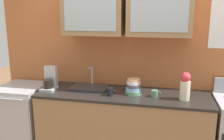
{
  "coord_description": "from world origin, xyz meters",
  "views": [
    {
      "loc": [
        0.48,
        -2.79,
        1.87
      ],
      "look_at": [
        -0.13,
        0.0,
        1.2
      ],
      "focal_mm": 39.9,
      "sensor_mm": 36.0,
      "label": 1
    }
  ],
  "objects_px": {
    "cup_near_sink": "(110,92)",
    "dishwasher": "(24,119)",
    "coffee_maker": "(50,81)",
    "sink_faucet": "(90,87)",
    "vase": "(185,86)",
    "cup_near_bowls": "(155,93)",
    "bowl_stack": "(134,87)"
  },
  "relations": [
    {
      "from": "cup_near_sink",
      "to": "dishwasher",
      "type": "xyz_separation_m",
      "value": [
        -1.23,
        0.12,
        -0.51
      ]
    },
    {
      "from": "cup_near_sink",
      "to": "coffee_maker",
      "type": "bearing_deg",
      "value": 174.28
    },
    {
      "from": "sink_faucet",
      "to": "vase",
      "type": "bearing_deg",
      "value": -8.12
    },
    {
      "from": "vase",
      "to": "cup_near_bowls",
      "type": "relative_size",
      "value": 2.83
    },
    {
      "from": "vase",
      "to": "cup_near_sink",
      "type": "height_order",
      "value": "vase"
    },
    {
      "from": "cup_near_sink",
      "to": "cup_near_bowls",
      "type": "distance_m",
      "value": 0.51
    },
    {
      "from": "bowl_stack",
      "to": "vase",
      "type": "height_order",
      "value": "vase"
    },
    {
      "from": "cup_near_sink",
      "to": "coffee_maker",
      "type": "distance_m",
      "value": 0.8
    },
    {
      "from": "vase",
      "to": "coffee_maker",
      "type": "height_order",
      "value": "vase"
    },
    {
      "from": "sink_faucet",
      "to": "vase",
      "type": "height_order",
      "value": "vase"
    },
    {
      "from": "bowl_stack",
      "to": "dishwasher",
      "type": "height_order",
      "value": "bowl_stack"
    },
    {
      "from": "bowl_stack",
      "to": "cup_near_sink",
      "type": "xyz_separation_m",
      "value": [
        -0.26,
        -0.13,
        -0.04
      ]
    },
    {
      "from": "cup_near_bowls",
      "to": "coffee_maker",
      "type": "xyz_separation_m",
      "value": [
        -1.29,
        0.0,
        0.07
      ]
    },
    {
      "from": "cup_near_bowls",
      "to": "bowl_stack",
      "type": "bearing_deg",
      "value": 167.67
    },
    {
      "from": "cup_near_sink",
      "to": "cup_near_bowls",
      "type": "height_order",
      "value": "cup_near_sink"
    },
    {
      "from": "cup_near_bowls",
      "to": "coffee_maker",
      "type": "relative_size",
      "value": 0.38
    },
    {
      "from": "vase",
      "to": "dishwasher",
      "type": "bearing_deg",
      "value": 177.96
    },
    {
      "from": "vase",
      "to": "bowl_stack",
      "type": "bearing_deg",
      "value": 171.94
    },
    {
      "from": "sink_faucet",
      "to": "bowl_stack",
      "type": "xyz_separation_m",
      "value": [
        0.57,
        -0.08,
        0.06
      ]
    },
    {
      "from": "sink_faucet",
      "to": "bowl_stack",
      "type": "distance_m",
      "value": 0.58
    },
    {
      "from": "sink_faucet",
      "to": "coffee_maker",
      "type": "height_order",
      "value": "coffee_maker"
    },
    {
      "from": "bowl_stack",
      "to": "vase",
      "type": "distance_m",
      "value": 0.59
    },
    {
      "from": "cup_near_bowls",
      "to": "dishwasher",
      "type": "distance_m",
      "value": 1.8
    },
    {
      "from": "sink_faucet",
      "to": "cup_near_sink",
      "type": "height_order",
      "value": "sink_faucet"
    },
    {
      "from": "sink_faucet",
      "to": "vase",
      "type": "xyz_separation_m",
      "value": [
        1.15,
        -0.16,
        0.13
      ]
    },
    {
      "from": "sink_faucet",
      "to": "dishwasher",
      "type": "distance_m",
      "value": 1.03
    },
    {
      "from": "sink_faucet",
      "to": "dishwasher",
      "type": "relative_size",
      "value": 0.5
    },
    {
      "from": "bowl_stack",
      "to": "dishwasher",
      "type": "distance_m",
      "value": 1.58
    },
    {
      "from": "bowl_stack",
      "to": "vase",
      "type": "relative_size",
      "value": 0.63
    },
    {
      "from": "vase",
      "to": "cup_near_sink",
      "type": "xyz_separation_m",
      "value": [
        -0.83,
        -0.05,
        -0.11
      ]
    },
    {
      "from": "vase",
      "to": "cup_near_bowls",
      "type": "bearing_deg",
      "value": 175.27
    },
    {
      "from": "dishwasher",
      "to": "cup_near_sink",
      "type": "bearing_deg",
      "value": -5.7
    }
  ]
}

